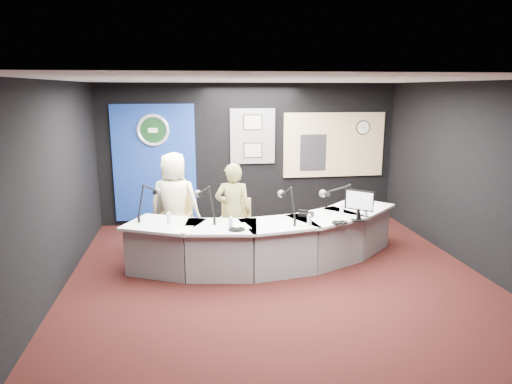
{
  "coord_description": "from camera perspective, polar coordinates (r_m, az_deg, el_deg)",
  "views": [
    {
      "loc": [
        -1.21,
        -6.1,
        2.69
      ],
      "look_at": [
        -0.2,
        0.8,
        1.1
      ],
      "focal_mm": 32.0,
      "sensor_mm": 36.0,
      "label": 1
    }
  ],
  "objects": [
    {
      "name": "wall_left",
      "position": [
        6.49,
        -24.15,
        0.24
      ],
      "size": [
        0.02,
        6.0,
        2.8
      ],
      "primitive_type": "cube",
      "color": "black",
      "rests_on": "ground"
    },
    {
      "name": "computer_monitor",
      "position": [
        6.93,
        12.73,
        -1.0
      ],
      "size": [
        0.33,
        0.28,
        0.28
      ],
      "primitive_type": "cube",
      "rotation": [
        0.0,
        0.0,
        -0.69
      ],
      "color": "black",
      "rests_on": "broadcast_desk"
    },
    {
      "name": "water_bottles",
      "position": [
        6.74,
        2.02,
        -3.1
      ],
      "size": [
        3.07,
        0.56,
        0.18
      ],
      "primitive_type": null,
      "color": "silver",
      "rests_on": "broadcast_desk"
    },
    {
      "name": "wall_clock",
      "position": [
        9.75,
        13.24,
        7.85
      ],
      "size": [
        0.28,
        0.01,
        0.28
      ],
      "primitive_type": "cylinder",
      "rotation": [
        1.57,
        0.0,
        0.0
      ],
      "color": "white",
      "rests_on": "booth_window_frame"
    },
    {
      "name": "equipment_rack",
      "position": [
        9.47,
        7.14,
        4.91
      ],
      "size": [
        0.55,
        0.02,
        0.75
      ],
      "primitive_type": "cube",
      "color": "black",
      "rests_on": "booth_window_frame"
    },
    {
      "name": "seal_center",
      "position": [
        9.1,
        -12.76,
        7.54
      ],
      "size": [
        0.48,
        0.01,
        0.48
      ],
      "primitive_type": "cylinder",
      "rotation": [
        1.57,
        0.0,
        0.0
      ],
      "color": "black",
      "rests_on": "backdrop_panel"
    },
    {
      "name": "boom_mic_b",
      "position": [
        6.87,
        -6.32,
        -1.04
      ],
      "size": [
        0.34,
        0.7,
        0.6
      ],
      "primitive_type": null,
      "color": "black",
      "rests_on": "broadcast_desk"
    },
    {
      "name": "framed_photo_upper",
      "position": [
        9.15,
        -0.4,
        8.7
      ],
      "size": [
        0.34,
        0.02,
        0.27
      ],
      "primitive_type": "cube",
      "color": "gray",
      "rests_on": "pinboard"
    },
    {
      "name": "person_man",
      "position": [
        7.64,
        -10.17,
        -1.35
      ],
      "size": [
        0.92,
        0.69,
        1.69
      ],
      "primitive_type": "imported",
      "rotation": [
        0.0,
        0.0,
        2.93
      ],
      "color": "beige",
      "rests_on": "ground"
    },
    {
      "name": "headphones_near",
      "position": [
        6.82,
        10.4,
        -3.76
      ],
      "size": [
        0.19,
        0.19,
        0.03
      ],
      "primitive_type": "torus",
      "color": "black",
      "rests_on": "broadcast_desk"
    },
    {
      "name": "framed_photo_lower",
      "position": [
        9.21,
        -0.4,
        5.22
      ],
      "size": [
        0.34,
        0.02,
        0.27
      ],
      "primitive_type": "cube",
      "color": "gray",
      "rests_on": "pinboard"
    },
    {
      "name": "boom_mic_d",
      "position": [
        7.06,
        10.6,
        -0.81
      ],
      "size": [
        0.58,
        0.54,
        0.6
      ],
      "primitive_type": null,
      "color": "black",
      "rests_on": "broadcast_desk"
    },
    {
      "name": "armchair_left",
      "position": [
        7.75,
        -10.05,
        -4.24
      ],
      "size": [
        0.61,
        0.61,
        0.88
      ],
      "primitive_type": null,
      "rotation": [
        0.0,
        0.0,
        -0.26
      ],
      "color": "tan",
      "rests_on": "ground"
    },
    {
      "name": "draped_jacket",
      "position": [
        7.94,
        -10.66,
        -2.51
      ],
      "size": [
        0.51,
        0.22,
        0.7
      ],
      "primitive_type": "cube",
      "rotation": [
        0.0,
        0.0,
        -0.26
      ],
      "color": "#676357",
      "rests_on": "armchair_left"
    },
    {
      "name": "ceiling",
      "position": [
        6.22,
        2.98,
        13.84
      ],
      "size": [
        6.0,
        6.0,
        0.02
      ],
      "primitive_type": "cube",
      "color": "silver",
      "rests_on": "ground"
    },
    {
      "name": "armchair_right",
      "position": [
        7.32,
        -2.83,
        -5.09
      ],
      "size": [
        0.62,
        0.62,
        0.88
      ],
      "primitive_type": null,
      "rotation": [
        0.0,
        0.0,
        -0.32
      ],
      "color": "tan",
      "rests_on": "ground"
    },
    {
      "name": "boom_mic_c",
      "position": [
        6.81,
        4.01,
        -1.12
      ],
      "size": [
        0.2,
        0.74,
        0.6
      ],
      "primitive_type": null,
      "color": "black",
      "rests_on": "broadcast_desk"
    },
    {
      "name": "desk_phone",
      "position": [
        7.15,
        6.29,
        -2.77
      ],
      "size": [
        0.28,
        0.26,
        0.06
      ],
      "primitive_type": "cube",
      "rotation": [
        0.0,
        0.0,
        -0.44
      ],
      "color": "black",
      "rests_on": "broadcast_desk"
    },
    {
      "name": "paper_stack",
      "position": [
        6.5,
        -9.09,
        -4.66
      ],
      "size": [
        0.29,
        0.37,
        0.0
      ],
      "primitive_type": "cube",
      "rotation": [
        0.0,
        0.0,
        -0.2
      ],
      "color": "white",
      "rests_on": "broadcast_desk"
    },
    {
      "name": "boom_mic_a",
      "position": [
        7.17,
        -13.29,
        -0.73
      ],
      "size": [
        0.38,
        0.68,
        0.6
      ],
      "primitive_type": null,
      "color": "black",
      "rests_on": "broadcast_desk"
    },
    {
      "name": "ground",
      "position": [
        6.78,
        2.7,
        -10.56
      ],
      "size": [
        6.0,
        6.0,
        0.0
      ],
      "primitive_type": "plane",
      "color": "black",
      "rests_on": "ground"
    },
    {
      "name": "notepad",
      "position": [
        6.58,
        -1.89,
        -4.3
      ],
      "size": [
        0.27,
        0.35,
        0.0
      ],
      "primitive_type": "cube",
      "rotation": [
        0.0,
        0.0,
        0.21
      ],
      "color": "white",
      "rests_on": "broadcast_desk"
    },
    {
      "name": "booth_window_frame",
      "position": [
        9.61,
        9.72,
        5.84
      ],
      "size": [
        2.12,
        0.06,
        1.32
      ],
      "primitive_type": "cube",
      "color": "tan",
      "rests_on": "wall_back"
    },
    {
      "name": "booth_glow",
      "position": [
        9.6,
        9.74,
        5.83
      ],
      "size": [
        2.0,
        0.02,
        1.2
      ],
      "primitive_type": "cube",
      "color": "#FFCBA1",
      "rests_on": "booth_window_frame"
    },
    {
      "name": "broadcast_desk",
      "position": [
        7.14,
        1.49,
        -6.09
      ],
      "size": [
        4.5,
        1.9,
        0.75
      ],
      "primitive_type": null,
      "color": "silver",
      "rests_on": "ground"
    },
    {
      "name": "wall_front",
      "position": [
        3.57,
        12.26,
        -8.62
      ],
      "size": [
        6.0,
        0.02,
        2.8
      ],
      "primitive_type": "cube",
      "color": "black",
      "rests_on": "ground"
    },
    {
      "name": "person_woman",
      "position": [
        7.22,
        -2.86,
        -2.5
      ],
      "size": [
        0.63,
        0.48,
        1.56
      ],
      "primitive_type": "imported",
      "rotation": [
        0.0,
        0.0,
        2.95
      ],
      "color": "olive",
      "rests_on": "ground"
    },
    {
      "name": "agency_seal",
      "position": [
        9.09,
        -12.76,
        7.54
      ],
      "size": [
        0.63,
        0.07,
        0.63
      ],
      "primitive_type": "torus",
      "rotation": [
        1.57,
        0.0,
        0.0
      ],
      "color": "silver",
      "rests_on": "backdrop_panel"
    },
    {
      "name": "pinboard",
      "position": [
        9.21,
        -0.43,
        6.98
      ],
      "size": [
        0.9,
        0.04,
        1.1
      ],
      "primitive_type": "cube",
      "color": "slate",
      "rests_on": "wall_back"
    },
    {
      "name": "wall_right",
      "position": [
        7.53,
        25.87,
        1.68
      ],
      "size": [
        0.02,
        6.0,
        2.8
      ],
      "primitive_type": "cube",
      "color": "black",
      "rests_on": "ground"
    },
    {
      "name": "wall_back",
      "position": [
        9.27,
        -0.75,
        4.84
      ],
      "size": [
        6.0,
        0.02,
        2.8
      ],
      "primitive_type": "cube",
      "color": "black",
      "rests_on": "ground"
    },
    {
      "name": "headphones_far",
      "position": [
        6.39,
        -2.41,
        -4.66
      ],
      "size": [
        0.21,
        0.21,
        0.04
      ],
      "primitive_type": "torus",
      "color": "black",
      "rests_on": "broadcast_desk"
    },
    {
      "name": "backdrop_panel",
      "position": [
        9.21,
        -12.55,
        3.53
      ],
      "size": [
        1.6,
        0.05,
        2.3
      ],
      "primitive_type": "cube",
      "color": "navy",
      "rests_on": "wall_back"
    }
  ]
}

